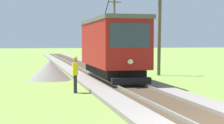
% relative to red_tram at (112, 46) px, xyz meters
% --- Properties ---
extents(rail_left, '(0.07, 120.00, 0.14)m').
position_rel_red_tram_xyz_m(rail_left, '(-0.72, -12.69, -1.94)').
color(rail_left, gray).
rests_on(rail_left, track_ballast).
extents(red_tram, '(2.60, 8.54, 4.79)m').
position_rel_red_tram_xyz_m(red_tram, '(0.00, 0.00, 0.00)').
color(red_tram, maroon).
rests_on(red_tram, rail_right).
extents(utility_pole_near_tram, '(1.40, 0.44, 6.56)m').
position_rel_red_tram_xyz_m(utility_pole_near_tram, '(4.30, 3.45, 1.18)').
color(utility_pole_near_tram, brown).
rests_on(utility_pole_near_tram, ground).
extents(utility_pole_mid, '(1.40, 0.48, 7.65)m').
position_rel_red_tram_xyz_m(utility_pole_mid, '(4.30, 17.40, 1.73)').
color(utility_pole_mid, brown).
rests_on(utility_pole_mid, ground).
extents(gravel_pile, '(2.79, 2.79, 1.27)m').
position_rel_red_tram_xyz_m(gravel_pile, '(-3.60, 2.09, -1.56)').
color(gravel_pile, gray).
rests_on(gravel_pile, ground).
extents(track_worker, '(0.25, 0.38, 1.78)m').
position_rel_red_tram_xyz_m(track_worker, '(-2.79, -4.25, -1.21)').
color(track_worker, black).
rests_on(track_worker, ground).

